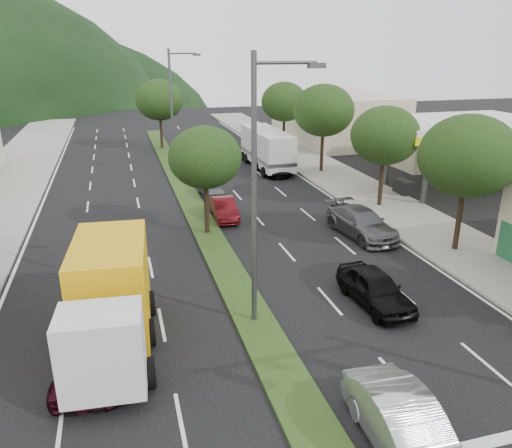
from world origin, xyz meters
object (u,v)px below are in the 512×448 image
object	(u,v)px
car_queue_b	(361,223)
car_queue_c	(224,209)
car_queue_d	(273,167)
tree_r_c	(385,136)
suv_maroon	(93,359)
motorhome	(267,148)
car_queue_e	(211,188)
tree_r_e	(284,102)
car_queue_a	(375,288)
tree_r_b	(468,156)
tree_med_near	(205,158)
streetlight_mid	(174,106)
box_truck	(111,301)
streetlight_near	(260,182)
tree_med_far	(159,100)
sedan_silver	(406,428)
tree_r_d	(324,110)

from	to	relation	value
car_queue_b	car_queue_c	world-z (taller)	car_queue_b
car_queue_c	car_queue_d	xyz separation A→B (m)	(6.37, 10.00, -0.01)
tree_r_c	suv_maroon	xyz separation A→B (m)	(-17.90, -13.86, -4.14)
car_queue_b	motorhome	xyz separation A→B (m)	(-0.30, 17.39, 1.00)
car_queue_e	car_queue_b	bearing A→B (deg)	-57.46
tree_r_e	car_queue_a	xyz separation A→B (m)	(-6.84, -32.02, -4.16)
tree_r_b	car_queue_b	distance (m)	6.59
tree_med_near	car_queue_a	distance (m)	11.86
streetlight_mid	car_queue_a	xyz separation A→B (m)	(4.95, -25.02, -4.85)
suv_maroon	car_queue_c	world-z (taller)	car_queue_c
tree_med_near	box_truck	size ratio (longest dim) A/B	0.81
streetlight_near	suv_maroon	bearing A→B (deg)	-163.05
tree_med_far	motorhome	bearing A→B (deg)	-54.41
motorhome	streetlight_near	bearing A→B (deg)	-107.93
tree_med_near	streetlight_near	world-z (taller)	streetlight_near
tree_r_b	tree_med_near	world-z (taller)	tree_r_b
tree_med_near	suv_maroon	size ratio (longest dim) A/B	1.37
tree_r_b	box_truck	distance (m)	18.04
streetlight_mid	sedan_silver	bearing A→B (deg)	-86.81
streetlight_near	motorhome	world-z (taller)	streetlight_near
tree_med_near	car_queue_e	world-z (taller)	tree_med_near
streetlight_mid	car_queue_a	bearing A→B (deg)	-78.80
streetlight_near	tree_r_d	bearing A→B (deg)	61.80
streetlight_near	motorhome	bearing A→B (deg)	72.52
sedan_silver	car_queue_b	bearing A→B (deg)	68.40
tree_r_d	tree_med_near	distance (m)	16.99
streetlight_near	tree_med_near	bearing A→B (deg)	91.18
tree_r_d	car_queue_d	bearing A→B (deg)	174.37
streetlight_mid	tree_med_far	bearing A→B (deg)	91.07
streetlight_near	motorhome	distance (m)	26.28
tree_r_c	tree_r_e	distance (m)	20.00
tree_r_d	tree_r_e	world-z (taller)	tree_r_d
streetlight_mid	car_queue_c	xyz separation A→B (m)	(1.29, -12.59, -4.95)
car_queue_a	car_queue_d	world-z (taller)	car_queue_a
tree_med_near	car_queue_c	size ratio (longest dim) A/B	1.57
tree_r_c	streetlight_near	bearing A→B (deg)	-134.51
suv_maroon	car_queue_a	bearing A→B (deg)	-163.39
car_queue_e	box_truck	xyz separation A→B (m)	(-6.90, -17.50, 1.06)
car_queue_e	motorhome	world-z (taller)	motorhome
tree_r_c	motorhome	xyz separation A→B (m)	(-3.98, 12.80, -2.98)
tree_r_c	car_queue_b	distance (m)	7.11
tree_r_c	car_queue_c	world-z (taller)	tree_r_c
streetlight_near	car_queue_a	size ratio (longest dim) A/B	2.34
car_queue_d	box_truck	size ratio (longest dim) A/B	0.60
box_truck	tree_r_c	bearing A→B (deg)	-140.46
tree_r_d	sedan_silver	world-z (taller)	tree_r_d
tree_r_c	motorhome	world-z (taller)	tree_r_c
car_queue_e	sedan_silver	bearing A→B (deg)	-90.29
suv_maroon	car_queue_a	xyz separation A→B (m)	(11.06, 1.84, 0.12)
suv_maroon	car_queue_a	world-z (taller)	car_queue_a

